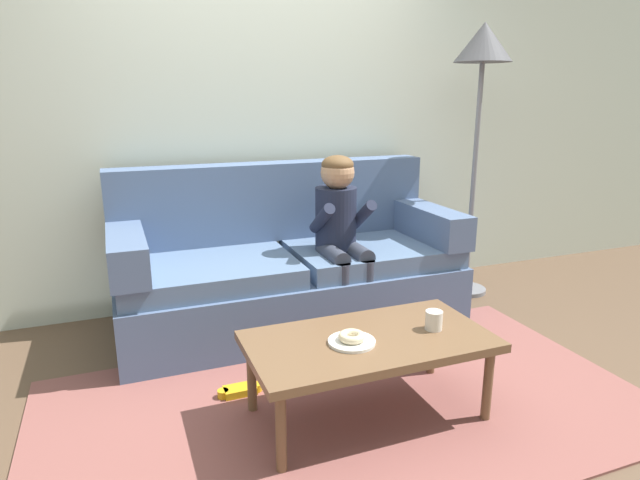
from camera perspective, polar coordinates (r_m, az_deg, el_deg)
The scene contains 11 objects.
ground at distance 2.92m, azimuth 0.95°, elevation -14.86°, with size 10.00×10.00×0.00m, color brown.
wall_back at distance 3.86m, azimuth -7.09°, elevation 14.14°, with size 8.00×0.10×2.80m, color beige.
area_rug at distance 2.72m, azimuth 3.03°, elevation -17.19°, with size 2.90×1.60×0.01m, color brown.
couch at distance 3.53m, azimuth -3.39°, elevation -3.06°, with size 2.16×0.90×1.02m.
coffee_table at distance 2.50m, azimuth 5.18°, elevation -11.02°, with size 1.10×0.58×0.40m.
person_child at distance 3.35m, azimuth 2.21°, elevation 1.49°, with size 0.34×0.58×1.10m.
plate at distance 2.42m, azimuth 3.36°, elevation -10.67°, with size 0.21×0.21×0.01m, color white.
donut at distance 2.41m, azimuth 3.37°, elevation -10.13°, with size 0.12×0.12×0.04m, color beige.
mug at distance 2.59m, azimuth 11.92°, elevation -8.29°, with size 0.08×0.08×0.09m, color silver.
toy_controller at distance 2.83m, azimuth -8.44°, elevation -15.53°, with size 0.23×0.09×0.05m.
floor_lamp at distance 4.05m, azimuth 16.75°, elevation 17.25°, with size 0.39×0.39×1.93m.
Camera 1 is at (-0.96, -2.34, 1.46)m, focal length 30.31 mm.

